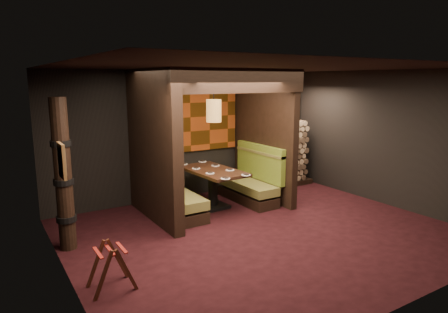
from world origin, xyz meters
TOP-DOWN VIEW (x-y plane):
  - floor at (0.00, 0.00)m, footprint 6.50×5.50m
  - ceiling at (0.00, 0.00)m, footprint 6.50×5.50m
  - wall_back at (0.00, 2.76)m, footprint 6.50×0.02m
  - wall_front at (0.00, -2.76)m, footprint 6.50×0.02m
  - wall_left at (-3.26, 0.00)m, footprint 0.02×5.50m
  - wall_right at (3.26, 0.00)m, footprint 0.02×5.50m
  - partition_left at (-1.35, 1.65)m, footprint 0.20×2.20m
  - partition_right at (1.30, 1.70)m, footprint 0.15×2.10m
  - header_beam at (-0.02, 0.70)m, footprint 2.85×0.18m
  - tapa_back_panel at (-0.02, 2.71)m, footprint 2.40×0.06m
  - tapa_side_panel at (-1.23, 1.82)m, footprint 0.04×1.85m
  - lacquer_shelf at (-0.60, 2.65)m, footprint 0.60×0.12m
  - booth_bench_left at (-0.96, 1.65)m, footprint 0.68×1.60m
  - booth_bench_right at (0.93, 1.65)m, footprint 0.68×1.60m
  - dining_table at (-0.04, 1.67)m, footprint 0.93×1.60m
  - place_settings at (-0.04, 1.67)m, footprint 0.75×1.80m
  - pendant_lamp at (-0.04, 1.62)m, footprint 0.30×0.30m
  - framed_picture at (-3.22, 0.10)m, footprint 0.05×0.36m
  - luggage_rack at (-2.83, -0.50)m, footprint 0.59×0.42m
  - totem_column at (-3.05, 1.10)m, footprint 0.31×0.31m
  - firewood_stack at (2.29, 2.35)m, footprint 1.73×0.70m
  - mosaic_header at (2.29, 2.68)m, footprint 1.83×0.10m
  - bay_front_post at (1.39, 1.96)m, footprint 0.08×0.08m

SIDE VIEW (x-z plane):
  - floor at x=0.00m, z-range -0.02..0.00m
  - luggage_rack at x=-2.83m, z-range 0.00..0.64m
  - booth_bench_left at x=-0.96m, z-range -0.17..0.97m
  - booth_bench_right at x=0.93m, z-range -0.17..0.97m
  - dining_table at x=-0.04m, z-range 0.17..0.99m
  - firewood_stack at x=2.29m, z-range 0.00..1.64m
  - place_settings at x=-0.04m, z-range 0.81..0.85m
  - lacquer_shelf at x=-0.60m, z-range 1.15..1.21m
  - totem_column at x=-3.05m, z-range -0.01..2.39m
  - wall_back at x=0.00m, z-range 0.00..2.85m
  - wall_front at x=0.00m, z-range 0.00..2.85m
  - wall_left at x=-3.26m, z-range 0.00..2.85m
  - wall_right at x=3.26m, z-range 0.00..2.85m
  - partition_left at x=-1.35m, z-range 0.00..2.85m
  - partition_right at x=1.30m, z-range 0.00..2.85m
  - bay_front_post at x=1.39m, z-range 0.00..2.85m
  - framed_picture at x=-3.22m, z-range 1.39..1.85m
  - tapa_back_panel at x=-0.02m, z-range 1.04..2.60m
  - tapa_side_panel at x=-1.23m, z-range 1.12..2.58m
  - mosaic_header at x=2.29m, z-range 1.64..2.20m
  - pendant_lamp at x=-0.04m, z-range 1.52..2.56m
  - header_beam at x=-0.02m, z-range 2.41..2.85m
  - ceiling at x=0.00m, z-range 2.85..2.87m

